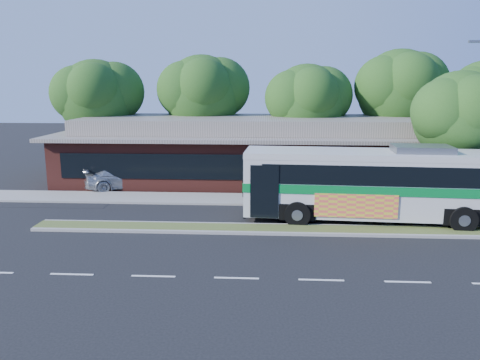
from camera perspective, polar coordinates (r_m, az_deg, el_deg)
The scene contains 13 objects.
ground at distance 21.75m, azimuth 8.38°, elevation -6.67°, with size 120.00×120.00×0.00m, color black.
median_strip at distance 22.30m, azimuth 8.25°, elevation -6.00°, with size 26.00×1.10×0.15m, color #3E5022.
sidewalk at distance 27.87m, azimuth 7.24°, elevation -2.42°, with size 44.00×2.60×0.12m, color gray.
parking_lot at distance 35.16m, azimuth -23.93°, elevation -0.49°, with size 14.00×12.00×0.01m, color black.
plaza_building at distance 33.94m, azimuth 6.57°, elevation 3.69°, with size 33.20×11.20×4.45m.
lamp_post at distance 29.04m, azimuth 26.87°, elevation 6.68°, with size 0.93×0.18×9.07m.
tree_bg_a at distance 37.87m, azimuth -16.44°, elevation 9.80°, with size 6.47×5.80×8.63m.
tree_bg_b at distance 37.00m, azimuth -3.95°, elevation 10.63°, with size 6.69×6.00×9.00m.
tree_bg_c at distance 35.88m, azimuth 8.78°, elevation 9.61°, with size 6.24×5.60×8.26m.
tree_bg_d at distance 38.18m, azimuth 19.43°, elevation 10.45°, with size 6.91×6.20×9.37m.
transit_bus at distance 24.18m, azimuth 17.27°, elevation 0.06°, with size 13.91×3.86×3.86m.
sedan at distance 31.59m, azimuth -13.58°, elevation 0.37°, with size 2.20×5.42×1.57m, color #A9ADB0.
sidewalk_tree at distance 29.06m, azimuth 25.81°, elevation 7.26°, with size 5.58×5.01×7.53m.
Camera 1 is at (-2.00, -20.57, 6.80)m, focal length 35.00 mm.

